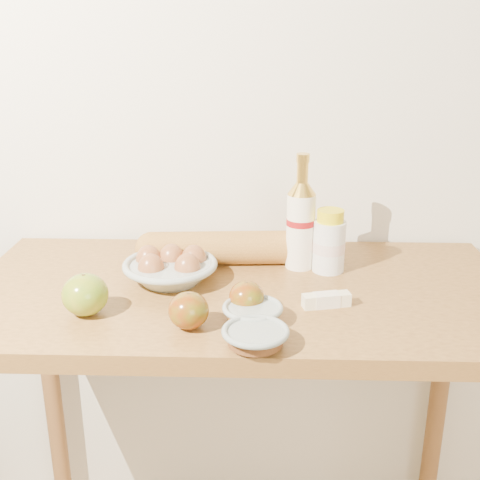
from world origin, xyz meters
The scene contains 12 objects.
back_wall centered at (0.00, 1.51, 1.30)m, with size 3.50×0.02×2.60m, color beige.
table centered at (0.00, 1.18, 0.78)m, with size 1.20×0.60×0.90m.
bourbon_bottle centered at (0.14, 1.30, 1.01)m, with size 0.08×0.08×0.27m.
cream_bottle centered at (0.20, 1.28, 0.97)m, with size 0.08×0.08×0.15m.
egg_bowl centered at (-0.16, 1.21, 0.93)m, with size 0.22×0.22×0.07m.
baguette centered at (-0.02, 1.32, 0.94)m, with size 0.48×0.11×0.08m.
apple_yellowgreen centered at (-0.30, 1.04, 0.94)m, with size 0.09×0.09×0.08m.
apple_redgreen_front centered at (-0.09, 0.99, 0.94)m, with size 0.10×0.10×0.07m.
apple_redgreen_right centered at (0.02, 1.06, 0.93)m, with size 0.07×0.07×0.06m.
sugar_bowl centered at (0.03, 0.92, 0.92)m, with size 0.16×0.16×0.04m.
syrup_bowl centered at (0.03, 1.02, 0.92)m, with size 0.14×0.14×0.03m.
butter_stick centered at (0.18, 1.09, 0.91)m, with size 0.10×0.05×0.03m.
Camera 1 is at (0.04, -0.03, 1.44)m, focal length 45.00 mm.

